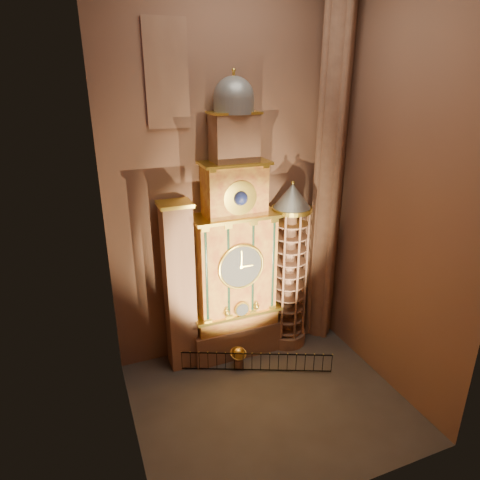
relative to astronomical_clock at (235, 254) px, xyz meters
name	(u,v)px	position (x,y,z in m)	size (l,w,h in m)	color
floor	(269,401)	(0.00, -4.96, -6.68)	(14.00, 14.00, 0.00)	#383330
wall_back	(228,178)	(0.00, 1.04, 4.32)	(22.00, 22.00, 0.00)	brown
wall_left	(114,225)	(-7.00, -4.96, 4.32)	(22.00, 22.00, 0.00)	brown
wall_right	(399,191)	(7.00, -4.96, 4.32)	(22.00, 22.00, 0.00)	brown
astronomical_clock	(235,254)	(0.00, 0.00, 0.00)	(5.60, 2.41, 16.70)	#8C634C
portrait_tower	(179,287)	(-3.40, 0.02, -1.53)	(1.80, 1.60, 10.20)	#8C634C
stair_turret	(289,268)	(3.50, -0.26, -1.41)	(2.50, 2.50, 10.80)	#8C634C
gothic_pier	(329,173)	(6.10, 0.04, 4.32)	(2.04, 2.04, 22.00)	#8C634C
stained_glass_window	(167,74)	(-3.20, 0.95, 9.82)	(2.20, 0.14, 5.20)	navy
celestial_globe	(238,356)	(-0.46, -1.69, -5.84)	(0.99, 0.93, 1.40)	#8C634C
iron_railing	(252,362)	(0.15, -2.32, -6.03)	(8.60, 3.81, 1.19)	black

